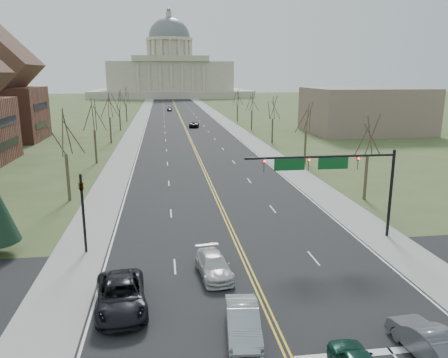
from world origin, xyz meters
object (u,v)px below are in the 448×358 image
object	(u,v)px
car_nb_outer_lead	(428,341)
signal_left	(83,205)
car_sb_inner_lead	(243,322)
car_far_sb	(170,109)
car_sb_inner_second	(214,266)
car_sb_outer_lead	(121,296)
signal_mast	(332,169)
car_far_nb	(194,124)

from	to	relation	value
car_nb_outer_lead	signal_left	bearing A→B (deg)	-44.70
car_sb_inner_lead	car_far_sb	distance (m)	141.58
car_nb_outer_lead	car_far_sb	distance (m)	144.70
signal_left	car_sb_inner_second	size ratio (longest dim) A/B	1.26
car_sb_inner_lead	car_sb_outer_lead	world-z (taller)	car_sb_outer_lead
car_sb_inner_lead	car_far_sb	xyz separation A→B (m)	(-1.01, 141.57, -0.04)
car_sb_outer_lead	car_far_sb	size ratio (longest dim) A/B	1.39
car_sb_inner_second	car_nb_outer_lead	bearing A→B (deg)	-53.63
signal_mast	car_far_sb	bearing A→B (deg)	94.54
signal_mast	car_sb_inner_lead	size ratio (longest dim) A/B	2.59
car_sb_inner_second	car_far_nb	xyz separation A→B (m)	(4.80, 83.40, 0.01)
signal_mast	car_far_nb	size ratio (longest dim) A/B	2.40
signal_mast	signal_left	distance (m)	19.06
car_nb_outer_lead	car_sb_inner_lead	size ratio (longest dim) A/B	1.00
signal_left	car_far_sb	xyz separation A→B (m)	(8.68, 129.33, -2.97)
car_sb_inner_lead	car_far_nb	xyz separation A→B (m)	(4.14, 90.42, -0.07)
car_sb_inner_lead	car_sb_outer_lead	bearing A→B (deg)	156.90
car_sb_inner_lead	car_sb_inner_second	distance (m)	7.05
car_nb_outer_lead	car_sb_inner_second	size ratio (longest dim) A/B	0.97
car_far_sb	signal_mast	bearing A→B (deg)	-81.13
signal_mast	car_far_sb	size ratio (longest dim) A/B	2.83
car_sb_inner_second	car_sb_inner_lead	bearing A→B (deg)	-90.62
signal_mast	car_far_nb	bearing A→B (deg)	93.75
car_sb_inner_lead	car_far_nb	world-z (taller)	car_sb_inner_lead
car_sb_inner_lead	signal_left	bearing A→B (deg)	134.12
car_sb_inner_lead	car_far_sb	size ratio (longest dim) A/B	1.09
signal_left	car_sb_inner_second	bearing A→B (deg)	-30.12
signal_left	car_sb_inner_second	world-z (taller)	signal_left
signal_mast	car_nb_outer_lead	distance (m)	15.90
car_nb_outer_lead	car_sb_inner_lead	distance (m)	8.78
car_nb_outer_lead	car_sb_outer_lead	world-z (taller)	car_sb_outer_lead
car_sb_outer_lead	signal_mast	bearing A→B (deg)	23.22
car_nb_outer_lead	car_far_nb	distance (m)	93.33
signal_mast	car_sb_inner_second	size ratio (longest dim) A/B	2.54
car_far_sb	car_sb_outer_lead	bearing A→B (deg)	-87.88
car_sb_outer_lead	signal_left	bearing A→B (deg)	104.86
signal_left	car_sb_inner_second	distance (m)	10.86
car_sb_inner_lead	car_sb_outer_lead	distance (m)	7.24
car_sb_inner_second	car_far_nb	world-z (taller)	car_far_nb
car_far_sb	car_sb_inner_second	bearing A→B (deg)	-85.53
car_sb_inner_second	car_sb_outer_lead	bearing A→B (deg)	-154.24
car_nb_outer_lead	car_sb_outer_lead	distance (m)	15.96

